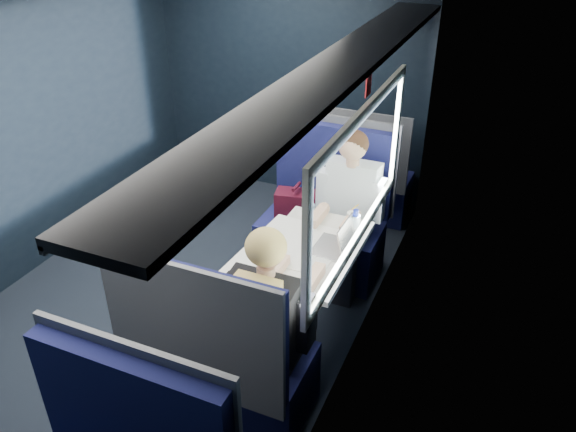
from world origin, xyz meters
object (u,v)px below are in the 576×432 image
at_px(man, 348,206).
at_px(laptop, 339,242).
at_px(seat_row_front, 357,178).
at_px(woman, 271,314).
at_px(cup, 352,218).
at_px(bottle_small, 355,227).
at_px(seat_bay_far, 221,361).
at_px(seat_bay_near, 323,222).
at_px(table, 306,256).

relative_size(man, laptop, 4.41).
relative_size(seat_row_front, woman, 0.88).
height_order(seat_row_front, cup, seat_row_front).
bearing_deg(seat_row_front, bottle_small, -74.08).
xyz_separation_m(seat_bay_far, man, (0.25, 1.57, 0.30)).
bearing_deg(seat_bay_far, laptop, 67.06).
xyz_separation_m(seat_bay_far, laptop, (0.39, 0.93, 0.39)).
height_order(man, woman, same).
bearing_deg(woman, cup, 84.01).
bearing_deg(man, bottle_small, -67.48).
bearing_deg(bottle_small, woman, -102.44).
relative_size(seat_bay_near, seat_bay_far, 1.00).
bearing_deg(bottle_small, seat_row_front, 105.92).
xyz_separation_m(seat_bay_far, cup, (0.37, 1.29, 0.37)).
distance_m(seat_bay_far, woman, 0.43).
bearing_deg(laptop, seat_row_front, 102.71).
distance_m(seat_row_front, woman, 2.54).
distance_m(table, seat_bay_far, 0.93).
bearing_deg(man, woman, -90.00).
bearing_deg(seat_bay_far, man, 80.97).
distance_m(seat_row_front, cup, 1.48).
distance_m(table, seat_bay_near, 0.92).
relative_size(table, seat_bay_near, 0.79).
height_order(woman, cup, woman).
distance_m(seat_bay_near, woman, 1.63).
bearing_deg(laptop, bottle_small, 69.24).
bearing_deg(table, seat_row_front, 95.80).
xyz_separation_m(seat_row_front, cup, (0.37, -1.38, 0.38)).
bearing_deg(seat_bay_near, bottle_small, -55.02).
relative_size(table, seat_row_front, 0.86).
bearing_deg(bottle_small, cup, 112.22).
bearing_deg(woman, bottle_small, 77.56).
relative_size(seat_bay_near, seat_row_front, 1.09).
distance_m(table, man, 0.70).
distance_m(bottle_small, cup, 0.23).
height_order(table, cup, cup).
relative_size(seat_bay_far, bottle_small, 5.31).
bearing_deg(seat_row_front, man, -77.17).
xyz_separation_m(seat_row_front, laptop, (0.39, -1.74, 0.39)).
bearing_deg(cup, table, -113.99).
height_order(man, laptop, man).
xyz_separation_m(man, bottle_small, (0.20, -0.49, 0.13)).
bearing_deg(laptop, cup, 93.93).
xyz_separation_m(table, seat_bay_far, (-0.18, -0.87, -0.25)).
relative_size(table, man, 0.76).
bearing_deg(man, seat_row_front, 102.83).
xyz_separation_m(seat_bay_near, cup, (0.38, -0.45, 0.36)).
xyz_separation_m(seat_bay_near, woman, (0.26, -1.58, 0.31)).
distance_m(woman, cup, 1.13).
xyz_separation_m(seat_bay_near, seat_bay_far, (0.01, -1.75, -0.01)).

